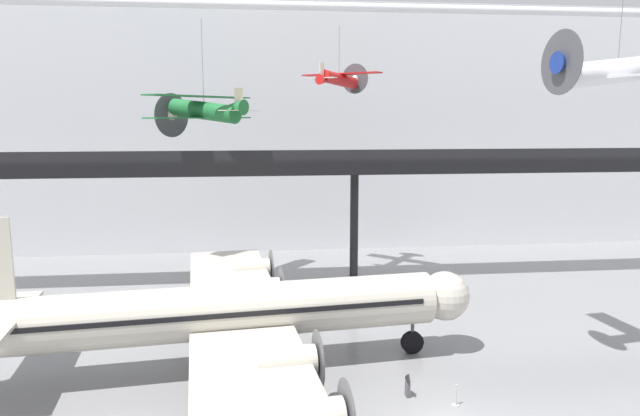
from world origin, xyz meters
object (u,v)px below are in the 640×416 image
Objects in this scene: suspended_plane_red_highwing at (339,79)px; suspended_plane_white_twin at (617,72)px; airliner_silver_main at (223,313)px; stanchion_barrier at (456,399)px; suspended_plane_green_biplane at (204,110)px; info_sign_pedestal at (408,388)px.

suspended_plane_white_twin is at bearing -111.03° from suspended_plane_red_highwing.
airliner_silver_main is 30.15× the size of stanchion_barrier.
airliner_silver_main is at bearing 138.05° from suspended_plane_green_biplane.
suspended_plane_green_biplane is 1.43× the size of suspended_plane_red_highwing.
airliner_silver_main is at bearing 154.01° from info_sign_pedestal.
info_sign_pedestal is at bearing 3.04° from suspended_plane_white_twin.
airliner_silver_main is 3.66× the size of suspended_plane_green_biplane.
suspended_plane_white_twin reaches higher than suspended_plane_green_biplane.
suspended_plane_green_biplane is at bearing 142.47° from suspended_plane_red_highwing.
suspended_plane_green_biplane is 11.40m from suspended_plane_red_highwing.
info_sign_pedestal is (11.11, -19.53, -13.59)m from suspended_plane_green_biplane.
suspended_plane_green_biplane is 28.07m from stanchion_barrier.
suspended_plane_red_highwing reaches higher than airliner_silver_main.
airliner_silver_main is at bearing -166.36° from suspended_plane_red_highwing.
suspended_plane_white_twin reaches higher than info_sign_pedestal.
suspended_plane_red_highwing reaches higher than stanchion_barrier.
stanchion_barrier is (-8.94, -3.19, -15.50)m from suspended_plane_white_twin.
stanchion_barrier is at bearing -31.13° from info_sign_pedestal.
suspended_plane_red_highwing is at bearing 95.77° from stanchion_barrier.
airliner_silver_main is 26.18× the size of info_sign_pedestal.
suspended_plane_green_biplane is 28.22m from suspended_plane_white_twin.
suspended_plane_green_biplane reaches higher than airliner_silver_main.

